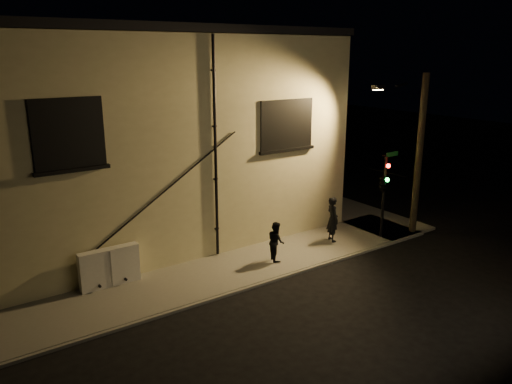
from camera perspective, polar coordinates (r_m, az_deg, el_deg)
ground at (r=18.71m, az=5.08°, el=-9.11°), size 90.00×90.00×0.00m
sidewalk at (r=22.59m, az=0.34°, el=-4.41°), size 21.00×16.00×0.12m
building at (r=23.61m, az=-14.73°, el=6.86°), size 16.20×12.23×8.80m
utility_cabinet at (r=17.83m, az=-16.40°, el=-8.24°), size 2.04×0.34×1.34m
pedestrian_a at (r=21.17m, az=8.74°, el=-3.08°), size 0.63×0.79×1.92m
pedestrian_b at (r=19.11m, az=2.31°, el=-5.63°), size 0.79×0.89×1.52m
traffic_signal at (r=21.43m, az=14.36°, el=1.10°), size 1.17×2.14×3.68m
streetlamp_pole at (r=22.45m, az=17.88°, el=4.45°), size 2.02×1.39×7.02m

